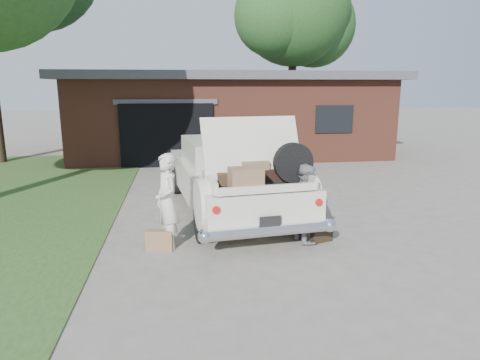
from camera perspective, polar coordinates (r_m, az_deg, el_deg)
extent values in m
plane|color=gray|center=(7.61, 0.64, -9.09)|extent=(90.00, 90.00, 0.00)
cube|color=brown|center=(18.66, -1.67, 8.52)|extent=(12.00, 7.00, 3.00)
cube|color=#4C4C51|center=(18.61, -1.71, 13.59)|extent=(12.80, 7.80, 0.30)
cube|color=black|center=(15.15, -9.67, 5.90)|extent=(3.20, 0.30, 2.20)
cube|color=#4C4C51|center=(14.99, -9.84, 10.23)|extent=(3.50, 0.12, 0.18)
cube|color=black|center=(16.02, 12.45, 7.93)|extent=(1.40, 0.08, 1.00)
cylinder|color=#38281E|center=(24.80, 6.92, 12.30)|extent=(0.44, 0.44, 5.48)
sphere|color=#305623|center=(25.13, 7.19, 21.71)|extent=(6.12, 6.12, 6.12)
sphere|color=#305623|center=(25.98, 9.88, 19.58)|extent=(4.59, 4.59, 4.59)
sphere|color=#305623|center=(24.03, 4.64, 21.01)|extent=(4.28, 4.28, 4.28)
cube|color=beige|center=(9.69, -1.34, -0.12)|extent=(2.72, 5.67, 0.71)
cube|color=#B9B8A3|center=(9.89, -1.80, 3.84)|extent=(2.05, 2.39, 0.57)
cube|color=black|center=(10.89, -3.05, 4.52)|extent=(1.69, 0.29, 0.48)
cube|color=black|center=(8.90, -0.27, 2.72)|extent=(1.69, 0.29, 0.48)
cylinder|color=black|center=(7.83, -4.97, -5.70)|extent=(0.33, 0.74, 0.72)
cylinder|color=black|center=(8.36, 8.16, -4.60)|extent=(0.33, 0.74, 0.72)
cylinder|color=black|center=(11.39, -8.25, 0.00)|extent=(0.33, 0.74, 0.72)
cylinder|color=black|center=(11.76, 1.09, 0.53)|extent=(0.33, 0.74, 0.72)
cylinder|color=silver|center=(7.18, 3.97, -6.75)|extent=(2.25, 0.46, 0.20)
cylinder|color=#A5140F|center=(6.90, -3.26, -3.93)|extent=(0.14, 0.12, 0.13)
cylinder|color=#A5140F|center=(7.45, 10.36, -2.87)|extent=(0.14, 0.12, 0.13)
cube|color=black|center=(7.11, 4.05, -5.56)|extent=(0.37, 0.07, 0.19)
cube|color=black|center=(7.66, 2.32, -0.66)|extent=(1.83, 1.40, 0.04)
cube|color=beige|center=(7.43, -4.12, -0.23)|extent=(0.21, 1.20, 0.20)
cube|color=beige|center=(7.93, 8.37, 0.49)|extent=(0.21, 1.20, 0.20)
cube|color=beige|center=(7.09, 3.77, -1.21)|extent=(1.74, 0.28, 0.13)
cube|color=beige|center=(7.87, 1.62, 4.11)|extent=(1.89, 0.78, 1.16)
cube|color=#43301D|center=(7.69, -0.80, 0.36)|extent=(0.68, 0.49, 0.21)
cube|color=#876344|center=(7.15, 0.78, 0.15)|extent=(0.59, 0.43, 0.38)
cube|color=black|center=(7.94, 2.74, 0.79)|extent=(0.76, 0.55, 0.22)
cube|color=olive|center=(7.84, 1.86, 1.95)|extent=(0.54, 0.39, 0.18)
cylinder|color=black|center=(7.75, 7.11, 2.30)|extent=(0.74, 0.26, 0.72)
imported|color=beige|center=(7.49, -9.72, -2.85)|extent=(0.60, 0.72, 1.68)
imported|color=gray|center=(7.85, 8.74, -3.01)|extent=(0.69, 0.80, 1.44)
cube|color=#8F6649|center=(7.60, -10.69, -7.90)|extent=(0.48, 0.23, 0.36)
cube|color=black|center=(8.00, 10.83, -6.99)|extent=(0.44, 0.26, 0.33)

